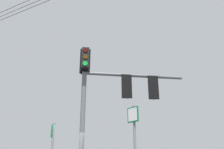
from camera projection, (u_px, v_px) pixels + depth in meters
name	position (u px, v px, depth m)	size (l,w,h in m)	color
signal_mast_assembly	(106.00, 89.00, 10.28)	(1.93, 4.39, 6.05)	slate
route_sign_primary	(135.00, 147.00, 6.18)	(0.24, 0.31, 2.78)	slate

